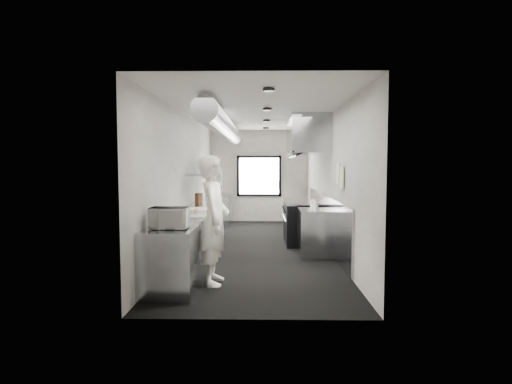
{
  "coord_description": "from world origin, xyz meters",
  "views": [
    {
      "loc": [
        0.13,
        -8.58,
        1.79
      ],
      "look_at": [
        -0.02,
        -0.2,
        1.2
      ],
      "focal_mm": 28.79,
      "sensor_mm": 36.0,
      "label": 1
    }
  ],
  "objects_px": {
    "knife_block": "(199,198)",
    "pass_shelf": "(207,174)",
    "line_cook": "(214,220)",
    "squeeze_bottle_d": "(313,204)",
    "bottle_station": "(316,233)",
    "cutting_board": "(199,209)",
    "far_work_table": "(219,210)",
    "squeeze_bottle_a": "(316,206)",
    "plate_stack_b": "(204,167)",
    "plate_stack_a": "(201,167)",
    "squeeze_bottle_e": "(314,203)",
    "deli_tub_a": "(168,219)",
    "deli_tub_b": "(169,219)",
    "small_plate": "(196,214)",
    "exhaust_hood": "(306,136)",
    "plate_stack_c": "(209,166)",
    "range": "(303,221)",
    "microwave": "(169,218)",
    "plate_stack_d": "(210,165)",
    "squeeze_bottle_c": "(312,205)",
    "prep_counter": "(199,230)"
  },
  "relations": [
    {
      "from": "deli_tub_b",
      "to": "small_plate",
      "type": "xyz_separation_m",
      "value": [
        0.27,
        0.89,
        -0.04
      ]
    },
    {
      "from": "microwave",
      "to": "cutting_board",
      "type": "distance_m",
      "value": 2.3
    },
    {
      "from": "cutting_board",
      "to": "squeeze_bottle_d",
      "type": "xyz_separation_m",
      "value": [
        2.22,
        0.21,
        0.09
      ]
    },
    {
      "from": "exhaust_hood",
      "to": "cutting_board",
      "type": "height_order",
      "value": "exhaust_hood"
    },
    {
      "from": "small_plate",
      "to": "squeeze_bottle_e",
      "type": "relative_size",
      "value": 1.07
    },
    {
      "from": "plate_stack_c",
      "to": "squeeze_bottle_d",
      "type": "xyz_separation_m",
      "value": [
        2.29,
        -1.76,
        -0.73
      ]
    },
    {
      "from": "plate_stack_c",
      "to": "squeeze_bottle_e",
      "type": "height_order",
      "value": "plate_stack_c"
    },
    {
      "from": "plate_stack_a",
      "to": "line_cook",
      "type": "bearing_deg",
      "value": -77.51
    },
    {
      "from": "far_work_table",
      "to": "plate_stack_c",
      "type": "height_order",
      "value": "plate_stack_c"
    },
    {
      "from": "line_cook",
      "to": "knife_block",
      "type": "bearing_deg",
      "value": 10.42
    },
    {
      "from": "far_work_table",
      "to": "small_plate",
      "type": "relative_size",
      "value": 6.5
    },
    {
      "from": "far_work_table",
      "to": "squeeze_bottle_a",
      "type": "bearing_deg",
      "value": -62.0
    },
    {
      "from": "pass_shelf",
      "to": "range",
      "type": "relative_size",
      "value": 1.88
    },
    {
      "from": "bottle_station",
      "to": "cutting_board",
      "type": "relative_size",
      "value": 1.6
    },
    {
      "from": "exhaust_hood",
      "to": "small_plate",
      "type": "relative_size",
      "value": 11.91
    },
    {
      "from": "plate_stack_a",
      "to": "squeeze_bottle_e",
      "type": "xyz_separation_m",
      "value": [
        2.33,
        -0.51,
        -0.72
      ]
    },
    {
      "from": "knife_block",
      "to": "plate_stack_a",
      "type": "distance_m",
      "value": 0.86
    },
    {
      "from": "bottle_station",
      "to": "deli_tub_b",
      "type": "distance_m",
      "value": 3.04
    },
    {
      "from": "exhaust_hood",
      "to": "squeeze_bottle_e",
      "type": "distance_m",
      "value": 1.79
    },
    {
      "from": "exhaust_hood",
      "to": "far_work_table",
      "type": "height_order",
      "value": "exhaust_hood"
    },
    {
      "from": "line_cook",
      "to": "squeeze_bottle_d",
      "type": "bearing_deg",
      "value": -42.22
    },
    {
      "from": "bottle_station",
      "to": "plate_stack_a",
      "type": "relative_size",
      "value": 3.34
    },
    {
      "from": "knife_block",
      "to": "pass_shelf",
      "type": "bearing_deg",
      "value": 90.27
    },
    {
      "from": "knife_block",
      "to": "squeeze_bottle_a",
      "type": "distance_m",
      "value": 2.93
    },
    {
      "from": "line_cook",
      "to": "plate_stack_b",
      "type": "height_order",
      "value": "line_cook"
    },
    {
      "from": "range",
      "to": "small_plate",
      "type": "height_order",
      "value": "range"
    },
    {
      "from": "prep_counter",
      "to": "plate_stack_d",
      "type": "xyz_separation_m",
      "value": [
        -0.05,
        2.23,
        1.29
      ]
    },
    {
      "from": "range",
      "to": "far_work_table",
      "type": "height_order",
      "value": "range"
    },
    {
      "from": "squeeze_bottle_c",
      "to": "squeeze_bottle_d",
      "type": "height_order",
      "value": "squeeze_bottle_d"
    },
    {
      "from": "plate_stack_c",
      "to": "squeeze_bottle_a",
      "type": "relative_size",
      "value": 1.59
    },
    {
      "from": "plate_stack_c",
      "to": "plate_stack_b",
      "type": "bearing_deg",
      "value": -92.3
    },
    {
      "from": "small_plate",
      "to": "squeeze_bottle_d",
      "type": "distance_m",
      "value": 2.37
    },
    {
      "from": "pass_shelf",
      "to": "deli_tub_b",
      "type": "height_order",
      "value": "pass_shelf"
    },
    {
      "from": "far_work_table",
      "to": "deli_tub_b",
      "type": "relative_size",
      "value": 8.74
    },
    {
      "from": "exhaust_hood",
      "to": "deli_tub_b",
      "type": "relative_size",
      "value": 16.03
    },
    {
      "from": "bottle_station",
      "to": "deli_tub_a",
      "type": "xyz_separation_m",
      "value": [
        -2.45,
        -1.8,
        0.51
      ]
    },
    {
      "from": "pass_shelf",
      "to": "line_cook",
      "type": "bearing_deg",
      "value": -80.64
    },
    {
      "from": "deli_tub_b",
      "to": "plate_stack_a",
      "type": "bearing_deg",
      "value": 87.41
    },
    {
      "from": "pass_shelf",
      "to": "far_work_table",
      "type": "height_order",
      "value": "pass_shelf"
    },
    {
      "from": "line_cook",
      "to": "plate_stack_c",
      "type": "xyz_separation_m",
      "value": [
        -0.58,
        3.81,
        0.78
      ]
    },
    {
      "from": "bottle_station",
      "to": "plate_stack_b",
      "type": "height_order",
      "value": "plate_stack_b"
    },
    {
      "from": "deli_tub_a",
      "to": "squeeze_bottle_a",
      "type": "relative_size",
      "value": 0.79
    },
    {
      "from": "microwave",
      "to": "plate_stack_b",
      "type": "bearing_deg",
      "value": 90.23
    },
    {
      "from": "range",
      "to": "microwave",
      "type": "xyz_separation_m",
      "value": [
        -2.19,
        -3.74,
        0.57
      ]
    },
    {
      "from": "deli_tub_a",
      "to": "squeeze_bottle_e",
      "type": "bearing_deg",
      "value": 40.55
    },
    {
      "from": "range",
      "to": "small_plate",
      "type": "bearing_deg",
      "value": -132.9
    },
    {
      "from": "plate_stack_b",
      "to": "squeeze_bottle_d",
      "type": "height_order",
      "value": "plate_stack_b"
    },
    {
      "from": "deli_tub_b",
      "to": "plate_stack_b",
      "type": "xyz_separation_m",
      "value": [
        0.11,
        3.0,
        0.76
      ]
    },
    {
      "from": "pass_shelf",
      "to": "line_cook",
      "type": "relative_size",
      "value": 1.58
    },
    {
      "from": "microwave",
      "to": "plate_stack_d",
      "type": "xyz_separation_m",
      "value": [
        -0.05,
        4.77,
        0.7
      ]
    }
  ]
}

